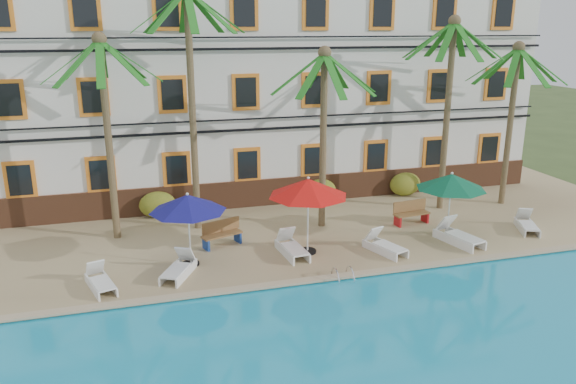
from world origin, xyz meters
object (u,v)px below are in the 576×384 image
object	(u,v)px
lounger_a	(100,281)
lounger_e	(458,235)
lounger_d	(384,245)
umbrella_red	(308,188)
palm_d	(449,89)
pool_ladder	(343,278)
umbrella_green	(451,182)
lounger_f	(527,224)
umbrella_blue	(188,204)
palm_a	(106,110)
lounger_c	(292,247)
bench_right	(411,212)
palm_c	(324,113)
palm_e	(513,101)
lounger_b	(179,268)
palm_b	(191,80)

from	to	relation	value
lounger_a	lounger_e	distance (m)	12.46
lounger_d	umbrella_red	bearing A→B (deg)	164.65
lounger_d	palm_d	bearing A→B (deg)	40.99
pool_ladder	umbrella_green	bearing A→B (deg)	23.70
palm_d	lounger_a	size ratio (longest dim) A/B	4.67
lounger_d	lounger_f	xyz separation A→B (m)	(6.27, 0.48, -0.01)
umbrella_green	lounger_a	distance (m)	12.53
umbrella_blue	umbrella_red	bearing A→B (deg)	-0.85
palm_a	palm_d	bearing A→B (deg)	-0.72
lounger_c	lounger_f	bearing A→B (deg)	-1.32
lounger_f	lounger_c	bearing A→B (deg)	178.68
umbrella_blue	bench_right	xyz separation A→B (m)	(8.96, 1.68, -1.67)
palm_d	lounger_c	bearing A→B (deg)	-157.30
palm_c	palm_d	bearing A→B (deg)	7.25
palm_e	umbrella_green	size ratio (longest dim) A/B	2.75
palm_c	umbrella_blue	bearing A→B (deg)	-156.16
palm_a	palm_d	size ratio (longest dim) A/B	0.93
palm_e	lounger_b	distance (m)	15.71
palm_d	lounger_b	distance (m)	13.19
umbrella_green	lounger_a	size ratio (longest dim) A/B	1.48
lounger_d	umbrella_blue	bearing A→B (deg)	173.37
lounger_d	pool_ladder	size ratio (longest dim) A/B	2.45
palm_e	lounger_d	size ratio (longest dim) A/B	3.86
palm_b	umbrella_blue	distance (m)	5.10
palm_d	bench_right	size ratio (longest dim) A/B	5.23
palm_a	umbrella_green	bearing A→B (deg)	-16.23
lounger_f	bench_right	distance (m)	4.44
pool_ladder	palm_e	bearing A→B (deg)	28.88
lounger_b	palm_d	bearing A→B (deg)	18.48
palm_c	lounger_f	size ratio (longest dim) A/B	3.94
lounger_f	palm_a	bearing A→B (deg)	166.76
palm_e	lounger_a	size ratio (longest dim) A/B	4.07
palm_e	lounger_c	xyz separation A→B (m)	(-10.70, -3.06, -4.28)
palm_d	lounger_f	xyz separation A→B (m)	(1.77, -3.43, -4.90)
palm_c	umbrella_blue	xyz separation A→B (m)	(-5.45, -2.41, -2.36)
lounger_c	palm_b	bearing A→B (deg)	127.69
palm_c	umbrella_green	bearing A→B (deg)	-32.20
umbrella_blue	lounger_d	world-z (taller)	umbrella_blue
palm_d	lounger_b	size ratio (longest dim) A/B	4.46
lounger_d	lounger_e	size ratio (longest dim) A/B	0.88
palm_b	lounger_f	bearing A→B (deg)	-17.40
palm_b	palm_d	distance (m)	10.50
palm_c	lounger_a	size ratio (longest dim) A/B	4.02
palm_a	palm_b	distance (m)	3.20
umbrella_green	lounger_d	size ratio (longest dim) A/B	1.40
palm_c	bench_right	xyz separation A→B (m)	(3.52, -0.73, -4.03)
palm_c	lounger_f	distance (m)	9.02
palm_a	palm_e	distance (m)	16.56
umbrella_blue	lounger_e	xyz separation A→B (m)	(9.63, -0.73, -1.84)
lounger_e	pool_ladder	bearing A→B (deg)	-162.36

